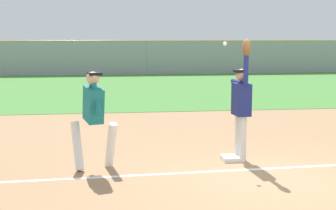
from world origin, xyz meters
TOP-DOWN VIEW (x-y plane):
  - ground_plane at (0.00, 0.00)m, footprint 71.73×71.73m
  - outfield_grass at (0.00, 14.82)m, footprint 50.13×14.88m
  - chalk_foul_line at (-4.33, 0.39)m, footprint 11.99×0.71m
  - first_base at (-0.33, 1.29)m, footprint 0.38×0.38m
  - fielder at (-0.15, 1.33)m, footprint 0.29×0.89m
  - runner at (-2.89, 1.01)m, footprint 0.85×0.83m
  - baseball at (-0.47, 1.40)m, footprint 0.07×0.07m
  - outfield_fence at (-0.00, 22.26)m, footprint 50.21×0.08m
  - parked_car_tan at (-8.89, 25.59)m, footprint 4.51×2.33m
  - parked_car_white at (-4.31, 26.27)m, footprint 4.59×2.51m
  - parked_car_red at (1.18, 25.60)m, footprint 4.53×2.37m
  - parked_car_black at (6.10, 25.57)m, footprint 4.47×2.25m

SIDE VIEW (x-z plane):
  - ground_plane at x=0.00m, z-range 0.00..0.00m
  - chalk_foul_line at x=-4.33m, z-range 0.00..0.01m
  - outfield_grass at x=0.00m, z-range 0.00..0.01m
  - first_base at x=-0.33m, z-range 0.00..0.08m
  - parked_car_tan at x=-8.89m, z-range 0.05..1.30m
  - parked_car_white at x=-4.31m, z-range 0.05..1.30m
  - parked_car_red at x=1.18m, z-range 0.05..1.30m
  - parked_car_black at x=6.10m, z-range 0.05..1.30m
  - runner at x=-2.89m, z-range 0.14..1.86m
  - outfield_fence at x=0.00m, z-range 0.00..2.04m
  - fielder at x=-0.15m, z-range -0.02..2.26m
  - baseball at x=-0.47m, z-range 2.15..2.22m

